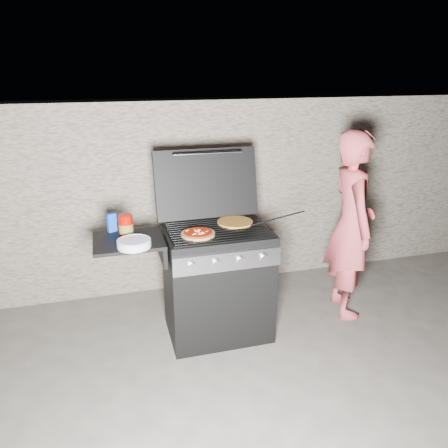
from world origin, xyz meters
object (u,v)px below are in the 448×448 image
object	(u,v)px
pizza_topped	(198,233)
person	(351,225)
gas_grill	(187,287)
sauce_jar	(126,225)

from	to	relation	value
pizza_topped	person	world-z (taller)	person
gas_grill	sauce_jar	xyz separation A→B (m)	(-0.43, 0.09, 0.53)
gas_grill	person	bearing A→B (deg)	2.18
pizza_topped	sauce_jar	distance (m)	0.54
gas_grill	sauce_jar	distance (m)	0.68
sauce_jar	person	world-z (taller)	person
pizza_topped	sauce_jar	size ratio (longest dim) A/B	1.56
pizza_topped	person	distance (m)	1.37
pizza_topped	person	size ratio (longest dim) A/B	0.15
gas_grill	person	distance (m)	1.48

